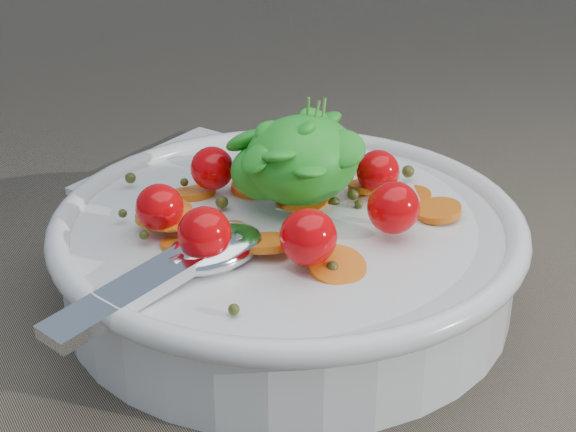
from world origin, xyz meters
TOP-DOWN VIEW (x-y plane):
  - ground at (0.00, 0.00)m, footprint 6.00×6.00m
  - bowl at (-0.01, 0.00)m, footprint 0.33×0.31m
  - napkin at (0.02, 0.20)m, footprint 0.22×0.21m

SIDE VIEW (x-z plane):
  - ground at x=0.00m, z-range 0.00..0.00m
  - napkin at x=0.02m, z-range 0.00..0.01m
  - bowl at x=-0.01m, z-range -0.03..0.10m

